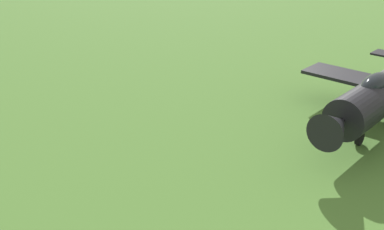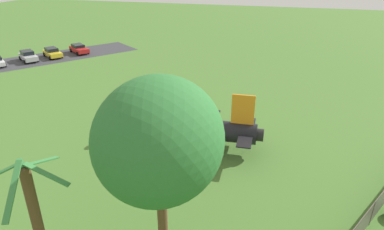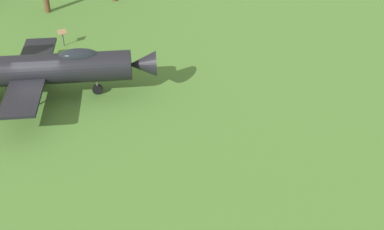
{
  "view_description": "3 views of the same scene",
  "coord_description": "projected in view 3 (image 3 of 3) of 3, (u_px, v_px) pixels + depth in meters",
  "views": [
    {
      "loc": [
        -20.28,
        -7.23,
        9.04
      ],
      "look_at": [
        -8.13,
        4.64,
        1.5
      ],
      "focal_mm": 43.6,
      "sensor_mm": 36.0,
      "label": 1
    },
    {
      "loc": [
        6.67,
        -24.14,
        14.43
      ],
      "look_at": [
        -0.69,
        1.48,
        2.22
      ],
      "focal_mm": 31.61,
      "sensor_mm": 36.0,
      "label": 2
    },
    {
      "loc": [
        -6.77,
        24.5,
        14.91
      ],
      "look_at": [
        -8.13,
        4.64,
        1.5
      ],
      "focal_mm": 46.3,
      "sensor_mm": 36.0,
      "label": 3
    }
  ],
  "objects": [
    {
      "name": "ground_plane",
      "position": [
        44.0,
        97.0,
        28.22
      ],
      "size": [
        200.0,
        200.0,
        0.0
      ],
      "primitive_type": "plane",
      "color": "#47722D"
    },
    {
      "name": "display_jet",
      "position": [
        46.0,
        68.0,
        27.24
      ],
      "size": [
        12.11,
        8.86,
        5.06
      ],
      "rotation": [
        0.0,
        0.0,
        3.18
      ],
      "color": "black",
      "rests_on": "ground_plane"
    },
    {
      "name": "info_plaque",
      "position": [
        62.0,
        34.0,
        33.22
      ],
      "size": [
        0.72,
        0.63,
        1.14
      ],
      "color": "#333333",
      "rests_on": "ground_plane"
    }
  ]
}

